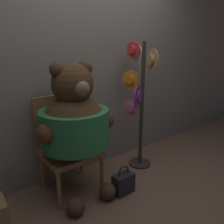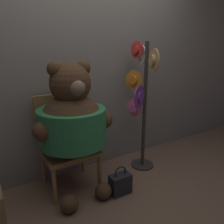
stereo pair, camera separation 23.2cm
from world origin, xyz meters
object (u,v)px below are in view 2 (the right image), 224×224
chair (66,140)px  teddy_bear (73,122)px  handbag_on_ground (120,183)px  hat_display_rack (141,95)px

chair → teddy_bear: teddy_bear is taller
chair → teddy_bear: size_ratio=0.74×
handbag_on_ground → hat_display_rack: bearing=33.8°
chair → hat_display_rack: (0.89, -0.12, 0.40)m
hat_display_rack → handbag_on_ground: size_ratio=4.96×
hat_display_rack → chair: bearing=172.2°
chair → teddy_bear: bearing=-82.8°
teddy_bear → hat_display_rack: bearing=3.1°
teddy_bear → hat_display_rack: (0.87, 0.05, 0.16)m
chair → teddy_bear: (0.02, -0.17, 0.24)m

